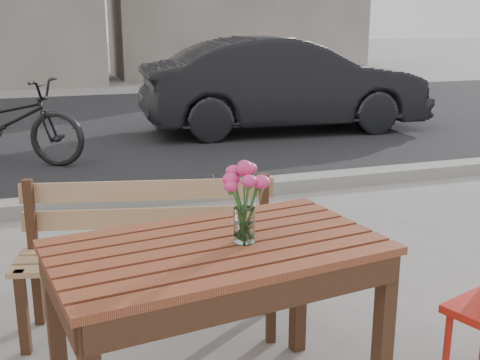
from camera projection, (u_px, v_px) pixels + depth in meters
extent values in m
cube|color=black|center=(86.00, 128.00, 8.88)|extent=(30.00, 8.00, 0.00)
cube|color=gray|center=(125.00, 199.00, 5.21)|extent=(30.00, 0.25, 0.12)
cube|color=#5C2318|center=(217.00, 247.00, 2.26)|extent=(1.32, 0.88, 0.03)
cube|color=black|center=(383.00, 340.00, 2.34)|extent=(0.07, 0.07, 0.73)
cube|color=black|center=(57.00, 335.00, 2.38)|extent=(0.07, 0.07, 0.73)
cube|color=black|center=(299.00, 281.00, 2.87)|extent=(0.07, 0.07, 0.73)
cube|color=#A48355|center=(149.00, 258.00, 3.00)|extent=(1.36, 0.64, 0.03)
cube|color=#A48355|center=(149.00, 204.00, 3.14)|extent=(1.28, 0.33, 0.36)
cube|color=black|center=(22.00, 314.00, 2.86)|extent=(0.06, 0.06, 0.43)
cube|color=black|center=(271.00, 303.00, 2.97)|extent=(0.06, 0.06, 0.43)
cube|color=black|center=(34.00, 254.00, 3.10)|extent=(0.06, 0.06, 0.80)
cube|color=black|center=(264.00, 246.00, 3.21)|extent=(0.06, 0.06, 0.80)
cylinder|color=#AB1B10|center=(447.00, 351.00, 2.60)|extent=(0.03, 0.03, 0.36)
cylinder|color=white|center=(244.00, 225.00, 2.25)|extent=(0.08, 0.08, 0.13)
cylinder|color=#2F652A|center=(244.00, 208.00, 2.23)|extent=(0.05, 0.05, 0.27)
imported|color=black|center=(284.00, 84.00, 8.55)|extent=(4.10, 1.67, 1.32)
imported|color=black|center=(5.00, 122.00, 6.59)|extent=(1.90, 1.38, 0.95)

